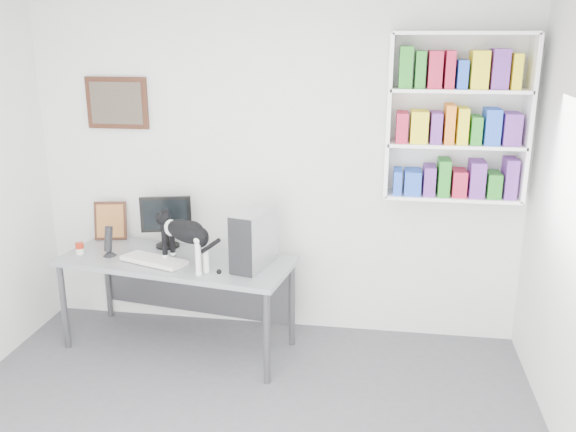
{
  "coord_description": "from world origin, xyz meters",
  "views": [
    {
      "loc": [
        0.85,
        -2.8,
        2.44
      ],
      "look_at": [
        0.19,
        1.53,
        1.13
      ],
      "focal_mm": 38.0,
      "sensor_mm": 36.0,
      "label": 1
    }
  ],
  "objects": [
    {
      "name": "leaning_print",
      "position": [
        -1.4,
        1.86,
        0.92
      ],
      "size": [
        0.29,
        0.16,
        0.34
      ],
      "primitive_type": "cube",
      "rotation": [
        0.0,
        0.0,
        0.19
      ],
      "color": "#3F1F14",
      "rests_on": "desk"
    },
    {
      "name": "desk",
      "position": [
        -0.69,
        1.48,
        0.38
      ],
      "size": [
        1.91,
        0.98,
        0.76
      ],
      "primitive_type": "cube",
      "rotation": [
        0.0,
        0.0,
        -0.16
      ],
      "color": "gray",
      "rests_on": "room"
    },
    {
      "name": "room",
      "position": [
        0.0,
        0.0,
        1.35
      ],
      "size": [
        4.01,
        4.01,
        2.7
      ],
      "color": "#535459",
      "rests_on": "ground"
    },
    {
      "name": "bookshelf",
      "position": [
        1.4,
        1.85,
        1.85
      ],
      "size": [
        1.03,
        0.28,
        1.24
      ],
      "primitive_type": "cube",
      "color": "white",
      "rests_on": "room"
    },
    {
      "name": "cat",
      "position": [
        -0.55,
        1.31,
        0.95
      ],
      "size": [
        0.62,
        0.49,
        0.39
      ],
      "primitive_type": null,
      "rotation": [
        0.0,
        0.0,
        -0.57
      ],
      "color": "black",
      "rests_on": "desk"
    },
    {
      "name": "keyboard",
      "position": [
        -0.83,
        1.37,
        0.78
      ],
      "size": [
        0.55,
        0.36,
        0.04
      ],
      "primitive_type": "cube",
      "rotation": [
        0.0,
        0.0,
        -0.34
      ],
      "color": "silver",
      "rests_on": "desk"
    },
    {
      "name": "speaker",
      "position": [
        -1.23,
        1.46,
        0.88
      ],
      "size": [
        0.15,
        0.15,
        0.25
      ],
      "primitive_type": "cylinder",
      "rotation": [
        0.0,
        0.0,
        -0.54
      ],
      "color": "black",
      "rests_on": "desk"
    },
    {
      "name": "wall_art",
      "position": [
        -1.3,
        1.97,
        1.9
      ],
      "size": [
        0.52,
        0.04,
        0.42
      ],
      "primitive_type": "cube",
      "color": "#3F1F14",
      "rests_on": "room"
    },
    {
      "name": "monitor",
      "position": [
        -0.85,
        1.74,
        0.98
      ],
      "size": [
        0.45,
        0.29,
        0.44
      ],
      "primitive_type": "cube",
      "rotation": [
        0.0,
        0.0,
        0.26
      ],
      "color": "black",
      "rests_on": "desk"
    },
    {
      "name": "soup_can",
      "position": [
        -1.48,
        1.46,
        0.8
      ],
      "size": [
        0.08,
        0.08,
        0.09
      ],
      "primitive_type": "cylinder",
      "rotation": [
        0.0,
        0.0,
        -0.36
      ],
      "color": "#A4210E",
      "rests_on": "desk"
    },
    {
      "name": "pc_tower",
      "position": [
        -0.06,
        1.41,
        0.98
      ],
      "size": [
        0.3,
        0.47,
        0.44
      ],
      "primitive_type": "cube",
      "rotation": [
        0.0,
        0.0,
        -0.24
      ],
      "color": "#B3B3B8",
      "rests_on": "desk"
    }
  ]
}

